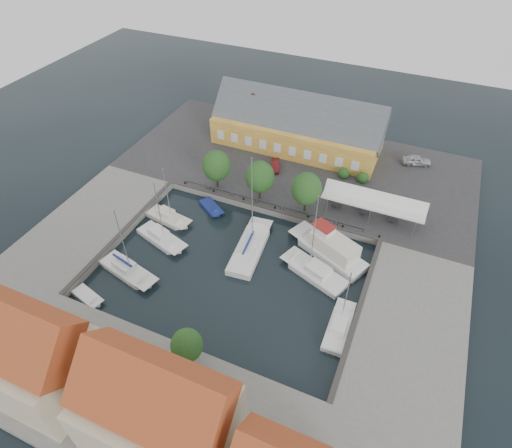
% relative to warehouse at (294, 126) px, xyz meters
% --- Properties ---
extents(ground, '(140.00, 140.00, 0.00)m').
position_rel_warehouse_xyz_m(ground, '(2.60, -28.36, -4.43)').
color(ground, black).
rests_on(ground, ground).
extents(north_quay, '(56.00, 26.00, 1.00)m').
position_rel_warehouse_xyz_m(north_quay, '(2.60, -5.36, -3.93)').
color(north_quay, '#2D2D30').
rests_on(north_quay, ground).
extents(west_quay, '(12.00, 24.00, 1.00)m').
position_rel_warehouse_xyz_m(west_quay, '(-19.40, -30.36, -3.93)').
color(west_quay, slate).
rests_on(west_quay, ground).
extents(east_quay, '(12.00, 24.00, 1.00)m').
position_rel_warehouse_xyz_m(east_quay, '(24.60, -30.36, -3.93)').
color(east_quay, slate).
rests_on(east_quay, ground).
extents(south_bank, '(56.00, 14.00, 1.00)m').
position_rel_warehouse_xyz_m(south_bank, '(2.60, -49.36, -3.93)').
color(south_bank, slate).
rests_on(south_bank, ground).
extents(quay_edge_fittings, '(56.00, 24.72, 0.40)m').
position_rel_warehouse_xyz_m(quay_edge_fittings, '(2.62, -23.61, -3.37)').
color(quay_edge_fittings, '#383533').
rests_on(quay_edge_fittings, north_quay).
extents(warehouse, '(28.56, 14.00, 9.55)m').
position_rel_warehouse_xyz_m(warehouse, '(0.00, 0.00, 0.00)').
color(warehouse, '#C3852F').
rests_on(warehouse, north_quay).
extents(tent_canopy, '(14.00, 4.00, 2.83)m').
position_rel_warehouse_xyz_m(tent_canopy, '(16.60, -13.86, -0.74)').
color(tent_canopy, white).
rests_on(tent_canopy, north_quay).
extents(quay_trees, '(18.20, 4.20, 6.30)m').
position_rel_warehouse_xyz_m(quay_trees, '(0.60, -16.36, 0.45)').
color(quay_trees, black).
rests_on(quay_trees, north_quay).
extents(car_silver, '(5.00, 3.19, 1.59)m').
position_rel_warehouse_xyz_m(car_silver, '(20.57, 2.07, -2.64)').
color(car_silver, '#B1B3B9').
rests_on(car_silver, north_quay).
extents(car_red, '(2.54, 3.94, 1.23)m').
position_rel_warehouse_xyz_m(car_red, '(-0.15, -8.25, -2.82)').
color(car_red, '#5F1515').
rests_on(car_red, north_quay).
extents(center_sailboat, '(4.29, 11.11, 14.59)m').
position_rel_warehouse_xyz_m(center_sailboat, '(3.31, -26.03, -4.07)').
color(center_sailboat, white).
rests_on(center_sailboat, ground).
extents(trawler, '(11.64, 7.74, 5.00)m').
position_rel_warehouse_xyz_m(trawler, '(13.20, -22.56, -3.41)').
color(trawler, white).
rests_on(trawler, ground).
extents(east_boat_a, '(9.39, 5.96, 12.66)m').
position_rel_warehouse_xyz_m(east_boat_a, '(12.53, -26.56, -4.17)').
color(east_boat_a, white).
rests_on(east_boat_a, ground).
extents(east_boat_c, '(2.38, 7.29, 9.42)m').
position_rel_warehouse_xyz_m(east_boat_c, '(17.40, -33.30, -4.17)').
color(east_boat_c, white).
rests_on(east_boat_c, ground).
extents(west_boat_b, '(7.23, 3.47, 9.73)m').
position_rel_warehouse_xyz_m(west_boat_b, '(-10.02, -25.02, -4.17)').
color(west_boat_b, beige).
rests_on(west_boat_b, ground).
extents(west_boat_c, '(8.24, 4.72, 10.80)m').
position_rel_warehouse_xyz_m(west_boat_c, '(-8.61, -28.99, -4.17)').
color(west_boat_c, white).
rests_on(west_boat_c, ground).
extents(west_boat_d, '(8.85, 4.45, 11.45)m').
position_rel_warehouse_xyz_m(west_boat_d, '(-9.25, -35.70, -4.16)').
color(west_boat_d, white).
rests_on(west_boat_d, ground).
extents(launch_sw, '(4.60, 2.68, 0.98)m').
position_rel_warehouse_xyz_m(launch_sw, '(-11.20, -40.93, -4.34)').
color(launch_sw, white).
rests_on(launch_sw, ground).
extents(launch_nw, '(4.89, 4.08, 0.88)m').
position_rel_warehouse_xyz_m(launch_nw, '(-5.51, -20.35, -4.34)').
color(launch_nw, navy).
rests_on(launch_nw, ground).
extents(townhouses, '(36.30, 8.50, 12.00)m').
position_rel_warehouse_xyz_m(townhouses, '(4.52, -51.60, 1.40)').
color(townhouses, beige).
rests_on(townhouses, south_bank).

